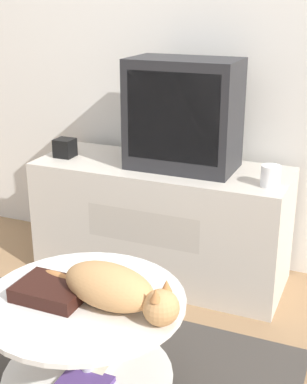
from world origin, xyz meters
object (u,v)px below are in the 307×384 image
tv (184,115)px  cat (115,289)px  dvd_box (51,291)px  speaker (65,148)px

tv → cat: bearing=-81.6°
tv → cat: (0.15, -1.03, -0.35)m
dvd_box → cat: cat is taller
tv → speaker: 0.66m
cat → dvd_box: bearing=-163.7°
speaker → cat: speaker is taller
tv → dvd_box: tv is taller
dvd_box → speaker: bearing=119.2°
cat → tv: bearing=107.6°
dvd_box → cat: 0.23m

